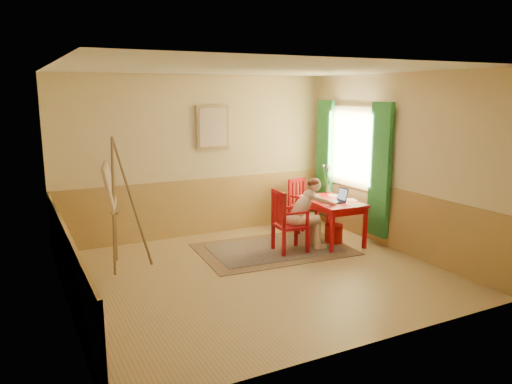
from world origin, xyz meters
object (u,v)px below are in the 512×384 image
table (331,205)px  chair_back (302,204)px  chair_left (287,221)px  figure (306,211)px  easel (112,191)px  laptop (337,199)px

table → chair_back: size_ratio=1.35×
chair_left → figure: size_ratio=0.87×
figure → chair_left: bearing=177.5°
figure → easel: easel is taller
chair_left → figure: figure is taller
easel → chair_back: bearing=9.4°
table → figure: figure is taller
figure → table: bearing=16.3°
chair_left → laptop: size_ratio=2.63×
chair_left → chair_back: 1.49m
table → easel: 3.56m
chair_back → laptop: bearing=-91.4°
chair_back → laptop: 1.16m
figure → easel: 2.99m
chair_left → chair_back: chair_left is taller
easel → table: bearing=-6.1°
figure → easel: bearing=169.2°
chair_back → figure: (-0.64, -1.14, 0.18)m
chair_left → chair_back: bearing=49.0°
chair_back → figure: figure is taller
laptop → chair_left: bearing=-179.7°
chair_left → laptop: (0.95, 0.01, 0.26)m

